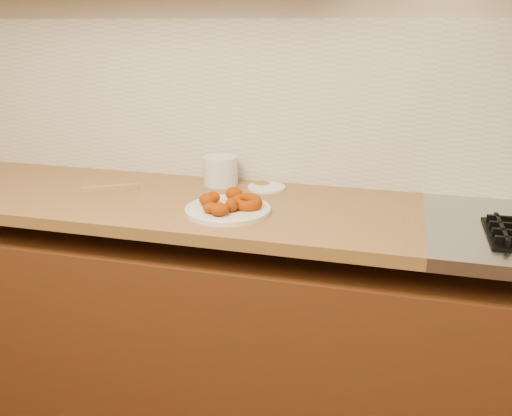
% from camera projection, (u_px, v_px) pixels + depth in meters
% --- Properties ---
extents(wall_back, '(4.00, 0.02, 2.70)m').
position_uv_depth(wall_back, '(291.00, 62.00, 1.96)').
color(wall_back, '#B7A890').
rests_on(wall_back, ground).
extents(base_cabinet, '(3.60, 0.60, 0.77)m').
position_uv_depth(base_cabinet, '(269.00, 338.00, 1.99)').
color(base_cabinet, '#4F230E').
rests_on(base_cabinet, floor).
extents(butcher_block, '(2.30, 0.62, 0.04)m').
position_uv_depth(butcher_block, '(98.00, 196.00, 1.99)').
color(butcher_block, olive).
rests_on(butcher_block, base_cabinet).
extents(backsplash, '(3.60, 0.02, 0.60)m').
position_uv_depth(backsplash, '(290.00, 104.00, 2.00)').
color(backsplash, beige).
rests_on(backsplash, wall_back).
extents(donut_plate, '(0.28, 0.28, 0.02)m').
position_uv_depth(donut_plate, '(228.00, 210.00, 1.76)').
color(donut_plate, silver).
rests_on(donut_plate, butcher_block).
extents(ring_donut, '(0.14, 0.14, 0.05)m').
position_uv_depth(ring_donut, '(247.00, 202.00, 1.75)').
color(ring_donut, '#8F2C00').
rests_on(ring_donut, donut_plate).
extents(fried_dough_chunks, '(0.15, 0.22, 0.05)m').
position_uv_depth(fried_dough_chunks, '(220.00, 202.00, 1.74)').
color(fried_dough_chunks, '#8F2C00').
rests_on(fried_dough_chunks, donut_plate).
extents(plastic_tub, '(0.17, 0.17, 0.11)m').
position_uv_depth(plastic_tub, '(221.00, 170.00, 2.05)').
color(plastic_tub, silver).
rests_on(plastic_tub, butcher_block).
extents(tub_lid, '(0.18, 0.18, 0.01)m').
position_uv_depth(tub_lid, '(266.00, 187.00, 2.01)').
color(tub_lid, silver).
rests_on(tub_lid, butcher_block).
extents(brass_jar_lid, '(0.07, 0.07, 0.01)m').
position_uv_depth(brass_jar_lid, '(262.00, 184.00, 2.05)').
color(brass_jar_lid, '#AC8B2F').
rests_on(brass_jar_lid, butcher_block).
extents(wooden_utensil, '(0.19, 0.13, 0.02)m').
position_uv_depth(wooden_utensil, '(110.00, 188.00, 2.00)').
color(wooden_utensil, '#996B46').
rests_on(wooden_utensil, butcher_block).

